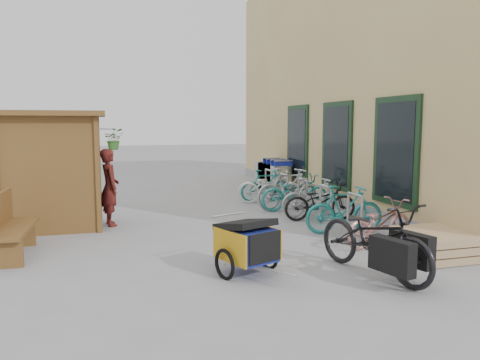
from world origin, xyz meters
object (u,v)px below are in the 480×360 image
object	(u,v)px
child_trailer	(247,242)
bike_7	(266,185)
pallet_stack	(436,243)
shopping_carts	(272,172)
bike_4	(295,192)
bench	(9,225)
bike_0	(380,223)
person_kiosk	(110,187)
bike_1	(344,209)
bike_2	(320,201)
bike_5	(288,188)
cargo_bike	(375,238)
bike_3	(313,197)
bike_6	(270,187)

from	to	relation	value
child_trailer	bike_7	xyz separation A→B (m)	(2.34, 5.91, -0.02)
pallet_stack	shopping_carts	xyz separation A→B (m)	(-0.00, 7.82, 0.41)
bike_7	shopping_carts	bearing A→B (deg)	-28.75
pallet_stack	bike_4	xyz separation A→B (m)	(-0.65, 4.37, 0.25)
bench	bike_0	world-z (taller)	bench
shopping_carts	bike_7	world-z (taller)	shopping_carts
person_kiosk	bike_7	size ratio (longest dim) A/B	1.10
bench	bike_7	world-z (taller)	bench
bench	person_kiosk	world-z (taller)	person_kiosk
bike_1	bike_2	distance (m)	1.27
person_kiosk	bike_5	distance (m)	4.39
bike_1	bike_7	world-z (taller)	bike_1
shopping_carts	bike_0	size ratio (longest dim) A/B	1.26
cargo_bike	bike_1	distance (m)	2.60
bike_0	bike_1	distance (m)	1.06
cargo_bike	bike_7	distance (m)	6.52
bike_3	bike_4	bearing A→B (deg)	8.34
bike_5	bike_6	xyz separation A→B (m)	(-0.14, 0.97, -0.08)
pallet_stack	child_trailer	size ratio (longest dim) A/B	0.83
bike_1	bike_3	xyz separation A→B (m)	(0.10, 1.65, -0.02)
cargo_bike	bike_3	xyz separation A→B (m)	(0.95, 4.11, -0.08)
bike_1	bike_4	world-z (taller)	bike_1
bike_0	bike_4	world-z (taller)	bike_4
bike_4	bike_6	bearing A→B (deg)	13.63
cargo_bike	shopping_carts	bearing A→B (deg)	65.19
bike_4	bench	bearing A→B (deg)	114.55
pallet_stack	bike_6	xyz separation A→B (m)	(-0.90, 5.56, 0.24)
pallet_stack	bike_7	distance (m)	5.97
bike_1	cargo_bike	bearing A→B (deg)	166.76
bike_4	person_kiosk	bearing A→B (deg)	98.31
child_trailer	cargo_bike	bearing A→B (deg)	-39.57
bike_3	bike_6	distance (m)	2.07
bike_4	bike_7	world-z (taller)	bike_4
shopping_carts	bike_2	world-z (taller)	shopping_carts
bike_2	bike_7	size ratio (longest dim) A/B	1.11
pallet_stack	cargo_bike	bearing A→B (deg)	-158.67
bench	bike_7	size ratio (longest dim) A/B	1.12
shopping_carts	bike_5	xyz separation A→B (m)	(-0.76, -3.23, -0.09)
bike_0	bike_4	distance (m)	3.56
bench	bike_2	bearing A→B (deg)	13.78
person_kiosk	bike_1	distance (m)	4.87
shopping_carts	pallet_stack	bearing A→B (deg)	-90.00
bench	bike_6	distance (m)	6.86
bench	person_kiosk	xyz separation A→B (m)	(1.60, 2.01, 0.29)
person_kiosk	bike_0	world-z (taller)	person_kiosk
shopping_carts	child_trailer	size ratio (longest dim) A/B	1.37
person_kiosk	bike_0	xyz separation A→B (m)	(4.54, -3.08, -0.40)
bike_2	bike_5	distance (m)	1.48
bike_2	bike_6	xyz separation A→B (m)	(-0.33, 2.43, 0.02)
pallet_stack	bike_2	distance (m)	3.19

